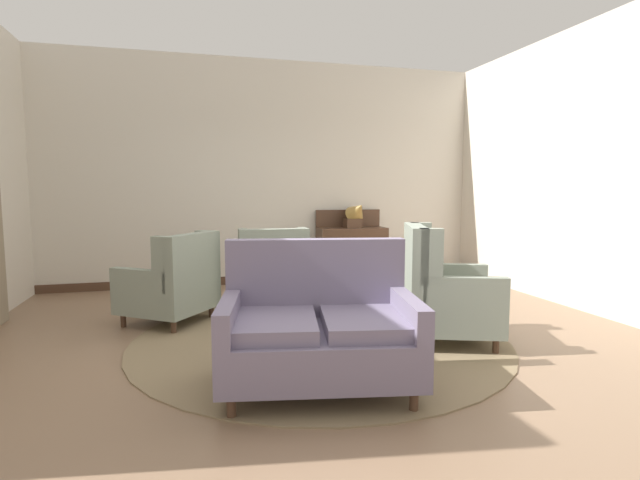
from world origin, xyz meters
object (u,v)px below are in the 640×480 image
Objects in this scene: sideboard at (352,250)px; armchair_near_window at (174,284)px; settee at (319,330)px; porcelain_vase at (310,274)px; armchair_beside_settee at (442,293)px; side_table at (361,269)px; armchair_back_corner at (271,274)px; gramophone at (357,213)px; coffee_table at (306,299)px.

armchair_near_window is at bearing -145.74° from sideboard.
settee is at bearing -111.94° from sideboard.
armchair_beside_settee is (1.18, -0.33, -0.18)m from porcelain_vase.
armchair_beside_settee is 1.60× the size of side_table.
armchair_beside_settee is 2.12m from armchair_back_corner.
settee is at bearing -100.67° from porcelain_vase.
porcelain_vase is 2.99m from gramophone.
armchair_beside_settee is 3.04m from sideboard.
side_table is at bearing 138.28° from armchair_near_window.
armchair_beside_settee reaches higher than side_table.
coffee_table is at bearing 91.78° from settee.
settee is 1.34× the size of armchair_near_window.
porcelain_vase reaches higher than side_table.
side_table is (1.16, 0.09, -0.01)m from armchair_back_corner.
porcelain_vase is 0.54× the size of side_table.
settee reaches higher than side_table.
armchair_near_window is 2.31m from side_table.
gramophone reaches higher than armchair_near_window.
armchair_back_corner is at bearing -136.68° from sideboard.
porcelain_vase is (0.04, -0.01, 0.23)m from coffee_table.
armchair_back_corner is 1.44× the size of side_table.
gramophone is at bearing 62.50° from porcelain_vase.
armchair_beside_settee is at bearing -84.18° from side_table.
coffee_table is 0.86× the size of armchair_beside_settee.
gramophone is (0.36, 1.22, 0.65)m from side_table.
settee is (-0.17, -1.08, 0.02)m from coffee_table.
coffee_table is at bearing -126.76° from side_table.
side_table is (1.21, 2.48, -0.01)m from settee.
settee is 2.28m from armchair_near_window.
armchair_near_window is 3.17m from gramophone.
armchair_back_corner is at bearing 96.81° from porcelain_vase.
sideboard is (1.32, 2.71, -0.15)m from porcelain_vase.
settee is 2.76m from side_table.
gramophone reaches higher than porcelain_vase.
side_table is (1.01, 1.41, -0.22)m from porcelain_vase.
armchair_near_window is at bearing 127.96° from settee.
gramophone is (1.40, 2.61, 0.65)m from coffee_table.
settee is 1.53× the size of armchair_back_corner.
settee is at bearing -98.67° from coffee_table.
armchair_back_corner is 0.89× the size of sideboard.
gramophone is (1.57, 3.69, 0.64)m from settee.
porcelain_vase is 1.11m from settee.
coffee_table is at bearing -116.71° from sideboard.
sideboard reaches higher than settee.
side_table is at bearing 54.42° from porcelain_vase.
sideboard is (2.58, 1.76, 0.06)m from armchair_near_window.
coffee_table is 1.38× the size of side_table.
gramophone is (0.18, 2.96, 0.60)m from armchair_beside_settee.
coffee_table is 1.99× the size of gramophone.
gramophone reaches higher than coffee_table.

